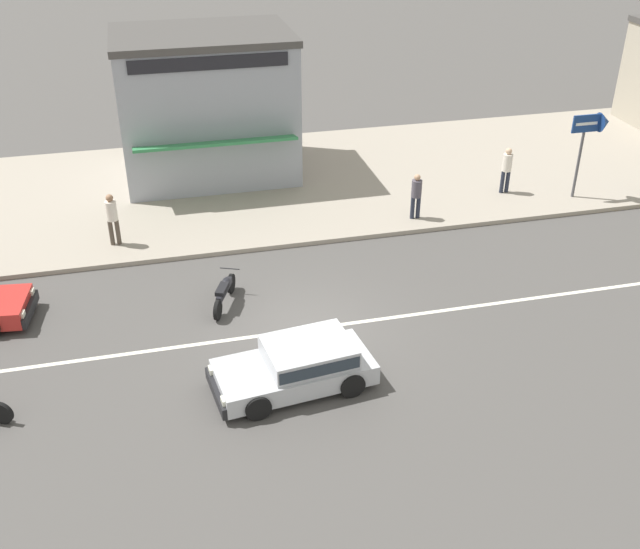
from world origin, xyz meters
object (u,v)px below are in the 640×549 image
object	(u,v)px
motorcycle_1	(225,291)
pedestrian_mid_kerb	(507,167)
pedestrian_far_end	(112,216)
hatchback_silver_0	(299,364)
pedestrian_near_clock	(416,193)
arrow_signboard	(598,127)
shopfront_corner_warung	(206,105)

from	to	relation	value
motorcycle_1	pedestrian_mid_kerb	size ratio (longest dim) A/B	1.11
pedestrian_far_end	hatchback_silver_0	bearing A→B (deg)	-62.86
hatchback_silver_0	pedestrian_far_end	xyz separation A→B (m)	(-4.11, 8.03, 0.55)
motorcycle_1	pedestrian_far_end	world-z (taller)	pedestrian_far_end
pedestrian_far_end	motorcycle_1	bearing A→B (deg)	-55.04
pedestrian_near_clock	pedestrian_mid_kerb	world-z (taller)	pedestrian_mid_kerb
pedestrian_mid_kerb	pedestrian_far_end	distance (m)	13.60
motorcycle_1	pedestrian_near_clock	bearing A→B (deg)	28.24
arrow_signboard	motorcycle_1	bearing A→B (deg)	-163.49
motorcycle_1	shopfront_corner_warung	bearing A→B (deg)	85.72
hatchback_silver_0	pedestrian_mid_kerb	bearing A→B (deg)	43.06
pedestrian_mid_kerb	shopfront_corner_warung	bearing A→B (deg)	155.95
arrow_signboard	pedestrian_near_clock	world-z (taller)	arrow_signboard
arrow_signboard	pedestrian_mid_kerb	size ratio (longest dim) A/B	1.82
shopfront_corner_warung	pedestrian_near_clock	bearing A→B (deg)	-42.88
hatchback_silver_0	motorcycle_1	world-z (taller)	hatchback_silver_0
pedestrian_near_clock	pedestrian_mid_kerb	size ratio (longest dim) A/B	0.94
arrow_signboard	shopfront_corner_warung	world-z (taller)	shopfront_corner_warung
hatchback_silver_0	pedestrian_near_clock	bearing A→B (deg)	53.47
pedestrian_mid_kerb	arrow_signboard	bearing A→B (deg)	-19.69
pedestrian_near_clock	pedestrian_mid_kerb	distance (m)	4.04
pedestrian_far_end	pedestrian_mid_kerb	bearing A→B (deg)	3.45
motorcycle_1	pedestrian_mid_kerb	world-z (taller)	pedestrian_mid_kerb
hatchback_silver_0	shopfront_corner_warung	xyz separation A→B (m)	(-0.53, 13.30, 2.18)
pedestrian_near_clock	motorcycle_1	bearing A→B (deg)	-151.76
arrow_signboard	shopfront_corner_warung	distance (m)	13.80
arrow_signboard	pedestrian_far_end	size ratio (longest dim) A/B	1.80
motorcycle_1	arrow_signboard	xyz separation A→B (m)	(13.40, 3.97, 2.26)
hatchback_silver_0	pedestrian_near_clock	size ratio (longest dim) A/B	2.49
hatchback_silver_0	pedestrian_mid_kerb	xyz separation A→B (m)	(9.46, 8.84, 0.53)
pedestrian_near_clock	shopfront_corner_warung	world-z (taller)	shopfront_corner_warung
shopfront_corner_warung	pedestrian_far_end	bearing A→B (deg)	-124.18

